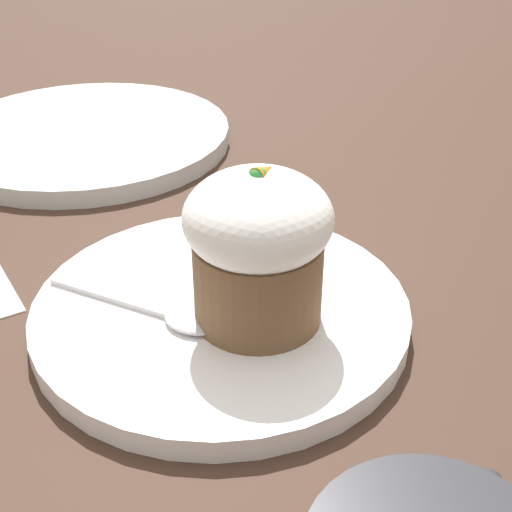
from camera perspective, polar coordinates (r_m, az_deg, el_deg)
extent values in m
plane|color=#3D281E|center=(0.48, -2.79, -5.22)|extent=(4.00, 4.00, 0.00)
cylinder|color=white|center=(0.47, -2.81, -4.46)|extent=(0.25, 0.25, 0.02)
cylinder|color=brown|center=(0.44, 0.00, -2.05)|extent=(0.08, 0.08, 0.06)
ellipsoid|color=white|center=(0.41, 0.00, 2.94)|extent=(0.09, 0.09, 0.06)
cone|color=orange|center=(0.41, 0.68, 6.80)|extent=(0.02, 0.01, 0.01)
sphere|color=green|center=(0.40, -0.03, 6.34)|extent=(0.01, 0.01, 0.01)
cube|color=silver|center=(0.48, -11.21, -3.20)|extent=(0.02, 0.10, 0.00)
ellipsoid|color=silver|center=(0.45, -4.69, -5.11)|extent=(0.04, 0.04, 0.01)
cylinder|color=silver|center=(0.76, -13.39, 9.32)|extent=(0.29, 0.29, 0.02)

